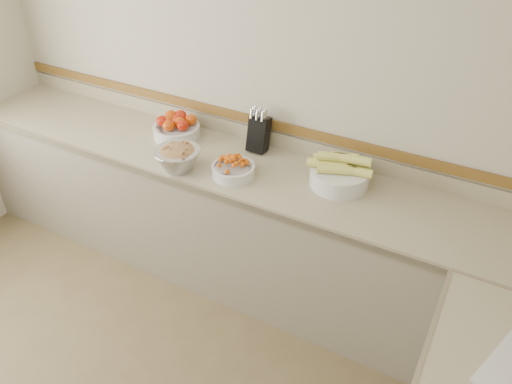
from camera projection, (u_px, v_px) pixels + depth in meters
The scene contains 7 objects.
back_wall at pixel (257, 83), 3.04m from camera, with size 4.00×4.00×0.00m, color #B6AF96.
counter_back at pixel (233, 221), 3.29m from camera, with size 4.00×0.65×1.08m.
knife_block at pixel (259, 133), 3.10m from camera, with size 0.12×0.15×0.29m.
tomato_bowl at pixel (177, 127), 3.27m from camera, with size 0.31×0.31×0.15m.
cherry_tomato_bowl at pixel (233, 169), 2.90m from camera, with size 0.26×0.26×0.14m.
corn_bowl at pixel (340, 173), 2.80m from camera, with size 0.37×0.34×0.20m.
rhubarb_bowl at pixel (178, 157), 2.94m from camera, with size 0.28×0.28×0.16m.
Camera 1 is at (1.38, -0.53, 2.49)m, focal length 35.00 mm.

